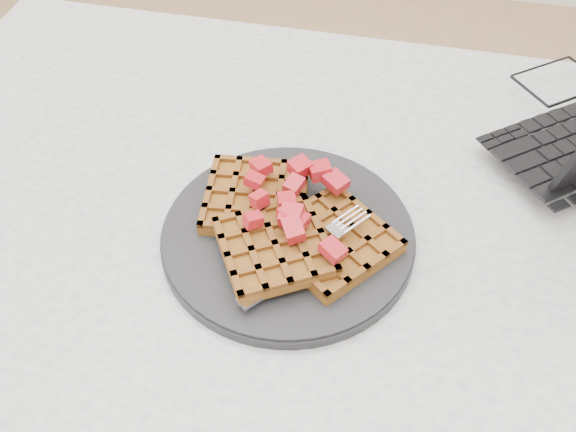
{
  "coord_description": "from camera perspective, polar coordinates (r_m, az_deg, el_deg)",
  "views": [
    {
      "loc": [
        0.05,
        -0.48,
        1.3
      ],
      "look_at": [
        -0.05,
        -0.03,
        0.79
      ],
      "focal_mm": 40.0,
      "sensor_mm": 36.0,
      "label": 1
    }
  ],
  "objects": [
    {
      "name": "table",
      "position": [
        0.82,
        3.85,
        -6.47
      ],
      "size": [
        1.2,
        0.8,
        0.75
      ],
      "color": "silver",
      "rests_on": "ground"
    },
    {
      "name": "waffles",
      "position": [
        0.69,
        -0.06,
        -0.94
      ],
      "size": [
        0.24,
        0.21,
        0.03
      ],
      "color": "brown",
      "rests_on": "plate"
    },
    {
      "name": "plate",
      "position": [
        0.71,
        -0.0,
        -1.75
      ],
      "size": [
        0.28,
        0.28,
        0.02
      ],
      "primitive_type": "cylinder",
      "color": "black",
      "rests_on": "table"
    },
    {
      "name": "strawberry_pile",
      "position": [
        0.67,
        0.0,
        0.8
      ],
      "size": [
        0.15,
        0.15,
        0.02
      ],
      "primitive_type": null,
      "color": "#970612",
      "rests_on": "waffles"
    },
    {
      "name": "fork",
      "position": [
        0.67,
        2.31,
        -3.65
      ],
      "size": [
        0.13,
        0.16,
        0.02
      ],
      "primitive_type": null,
      "rotation": [
        0.0,
        0.0,
        -0.64
      ],
      "color": "silver",
      "rests_on": "plate"
    }
  ]
}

